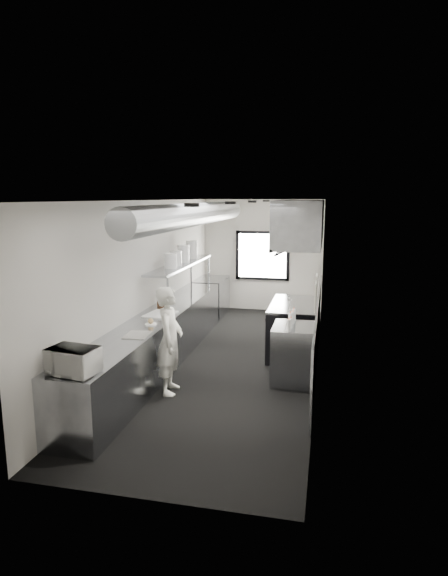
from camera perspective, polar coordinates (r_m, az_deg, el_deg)
The scene contains 35 objects.
floor at distance 8.47m, azimuth 0.77°, elevation -8.78°, with size 3.00×8.00×0.01m, color black.
ceiling at distance 7.98m, azimuth 0.82°, elevation 10.52°, with size 3.00×8.00×0.01m, color silver.
wall_back at distance 12.01m, azimuth 4.66°, elevation 3.91°, with size 3.00×0.02×2.80m, color beige.
wall_front at distance 4.38m, azimuth -9.93°, elevation -8.61°, with size 3.00×0.02×2.80m, color beige.
wall_left at distance 8.53m, azimuth -9.12°, elevation 0.96°, with size 0.02×8.00×2.80m, color beige.
wall_right at distance 7.95m, azimuth 11.45°, elevation 0.15°, with size 0.02×8.00×2.80m, color beige.
wall_cladding at distance 8.43m, azimuth 11.14°, elevation -5.15°, with size 0.03×5.50×1.10m, color gray.
hvac_duct at distance 8.53m, azimuth -3.29°, elevation 8.85°, with size 0.40×0.40×6.40m, color gray.
service_window at distance 11.97m, azimuth 4.64°, elevation 3.89°, with size 1.36×0.05×1.25m.
exhaust_hood at distance 8.54m, azimuth 9.07°, elevation 7.67°, with size 0.81×2.20×0.88m.
prep_counter at distance 8.17m, azimuth -7.91°, elevation -6.30°, with size 0.70×6.00×0.90m, color gray.
pass_shelf at distance 9.34m, azimuth -5.14°, elevation 2.75°, with size 0.45×3.00×0.68m.
range at distance 8.86m, azimuth 8.32°, elevation -4.82°, with size 0.88×1.60×0.94m.
bottle_station at distance 7.52m, azimuth 8.38°, elevation -7.85°, with size 0.65×0.80×0.90m, color gray.
far_work_table at distance 11.60m, azimuth -1.59°, elevation -1.06°, with size 0.70×1.20×0.90m, color gray.
notice_sheet_a at distance 6.73m, azimuth 11.05°, elevation -0.02°, with size 0.02×0.28×0.38m, color white.
notice_sheet_b at distance 6.40m, azimuth 10.95°, elevation -1.04°, with size 0.02×0.28×0.38m, color white.
line_cook at distance 7.00m, azimuth -6.57°, elevation -6.27°, with size 0.58×0.38×1.59m, color silver.
microwave at distance 5.62m, azimuth -17.72°, elevation -8.34°, with size 0.50×0.38×0.30m, color silver.
deli_tub_a at distance 6.13m, azimuth -16.43°, elevation -7.59°, with size 0.16×0.16×0.11m, color silver.
deli_tub_b at distance 6.31m, azimuth -15.50°, elevation -7.12°, with size 0.13×0.13×0.09m, color silver.
newspaper at distance 6.94m, azimuth -10.41°, elevation -5.57°, with size 0.33×0.41×0.01m, color beige.
small_plate at distance 7.46m, azimuth -8.81°, elevation -4.33°, with size 0.19×0.19×0.02m, color white.
pastry at distance 7.45m, azimuth -8.82°, elevation -3.95°, with size 0.09×0.09×0.09m, color tan.
cutting_board at distance 8.07m, azimuth -7.69°, elevation -3.13°, with size 0.42×0.57×0.02m, color white.
knife_block at distance 8.69m, azimuth -7.41°, elevation -1.36°, with size 0.10×0.22×0.24m, color brown.
plate_stack_a at distance 8.73m, azimuth -6.42°, elevation 3.28°, with size 0.23×0.23×0.27m, color white.
plate_stack_b at distance 9.01m, azimuth -5.79°, elevation 3.57°, with size 0.22×0.22×0.28m, color white.
plate_stack_c at distance 9.53m, azimuth -4.91°, elevation 4.17°, with size 0.24×0.24×0.34m, color white.
plate_stack_d at distance 10.08m, azimuth -3.90°, elevation 4.65°, with size 0.25×0.25×0.38m, color white.
squeeze_bottle_a at distance 7.06m, azimuth 7.82°, elevation -4.50°, with size 0.06×0.06×0.18m, color white.
squeeze_bottle_b at distance 7.22m, azimuth 8.05°, elevation -4.22°, with size 0.05×0.05×0.16m, color white.
squeeze_bottle_c at distance 7.40m, azimuth 8.00°, elevation -3.73°, with size 0.06×0.06×0.19m, color white.
squeeze_bottle_d at distance 7.49m, azimuth 8.28°, elevation -3.55°, with size 0.06×0.06×0.19m, color white.
squeeze_bottle_e at distance 7.66m, azimuth 8.39°, elevation -3.23°, with size 0.06×0.06×0.19m, color white.
Camera 1 is at (1.61, -7.81, 2.85)m, focal length 29.53 mm.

